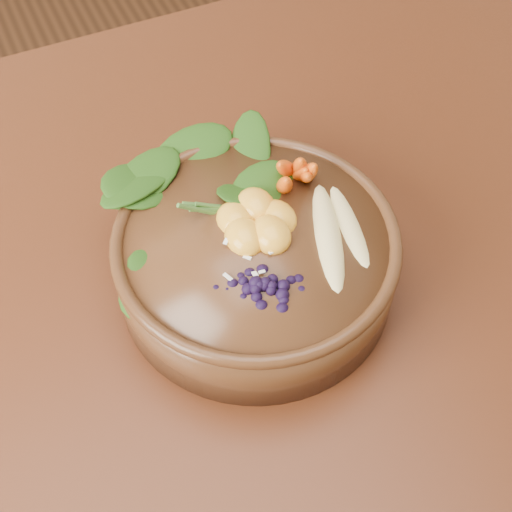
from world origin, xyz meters
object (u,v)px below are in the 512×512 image
at_px(kale_heap, 208,181).
at_px(carrot_cluster, 302,152).
at_px(stoneware_bowl, 256,262).
at_px(banana_halves, 340,222).
at_px(blueberry_pile, 263,275).
at_px(dining_table, 167,298).
at_px(mandarin_cluster, 257,214).

bearing_deg(kale_heap, carrot_cluster, -10.42).
height_order(stoneware_bowl, banana_halves, banana_halves).
relative_size(kale_heap, blueberry_pile, 1.42).
xyz_separation_m(carrot_cluster, banana_halves, (0.00, -0.08, -0.03)).
relative_size(stoneware_bowl, blueberry_pile, 2.16).
height_order(carrot_cluster, banana_halves, carrot_cluster).
relative_size(dining_table, kale_heap, 7.97).
xyz_separation_m(kale_heap, banana_halves, (0.11, -0.10, -0.01)).
height_order(dining_table, carrot_cluster, carrot_cluster).
xyz_separation_m(dining_table, mandarin_cluster, (0.09, -0.07, 0.19)).
bearing_deg(mandarin_cluster, blueberry_pile, -110.20).
xyz_separation_m(carrot_cluster, mandarin_cluster, (-0.07, -0.04, -0.03)).
relative_size(carrot_cluster, mandarin_cluster, 0.87).
bearing_deg(blueberry_pile, mandarin_cluster, 69.80).
bearing_deg(banana_halves, mandarin_cluster, 170.25).
distance_m(stoneware_bowl, blueberry_pile, 0.09).
bearing_deg(kale_heap, stoneware_bowl, -74.06).
bearing_deg(carrot_cluster, stoneware_bowl, -123.69).
distance_m(banana_halves, mandarin_cluster, 0.09).
bearing_deg(carrot_cluster, dining_table, -168.72).
height_order(kale_heap, mandarin_cluster, kale_heap).
relative_size(carrot_cluster, banana_halves, 0.52).
bearing_deg(banana_halves, kale_heap, 156.45).
distance_m(banana_halves, blueberry_pile, 0.11).
height_order(mandarin_cluster, blueberry_pile, blueberry_pile).
relative_size(carrot_cluster, blueberry_pile, 0.60).
xyz_separation_m(banana_halves, mandarin_cluster, (-0.08, 0.04, 0.00)).
height_order(dining_table, kale_heap, kale_heap).
relative_size(kale_heap, mandarin_cluster, 2.07).
xyz_separation_m(dining_table, blueberry_pile, (0.07, -0.15, 0.20)).
distance_m(dining_table, carrot_cluster, 0.28).
bearing_deg(banana_halves, blueberry_pile, -141.51).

